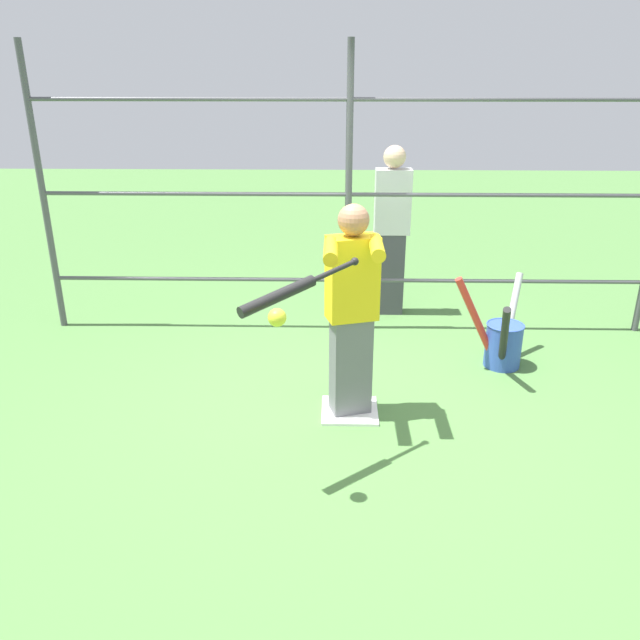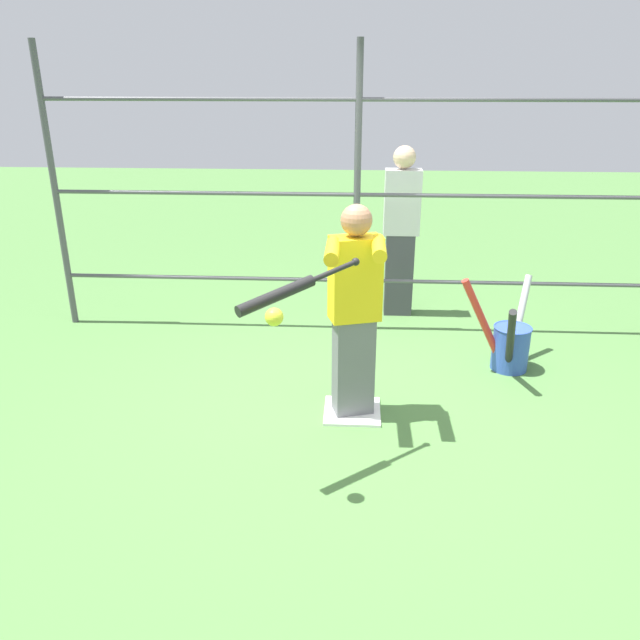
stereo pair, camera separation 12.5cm
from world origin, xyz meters
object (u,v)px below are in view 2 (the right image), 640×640
(softball_in_flight, at_px, (273,317))
(bystander_behind_fence, at_px, (401,230))
(baseball_bat_swinging, at_px, (286,291))
(bat_bucket, at_px, (509,343))
(batter, at_px, (354,307))

(softball_in_flight, distance_m, bystander_behind_fence, 3.14)
(baseball_bat_swinging, distance_m, bat_bucket, 2.42)
(batter, xyz_separation_m, bystander_behind_fence, (-0.43, -2.04, 0.05))
(batter, bearing_deg, softball_in_flight, 67.06)
(batter, height_order, softball_in_flight, batter)
(softball_in_flight, bearing_deg, bat_bucket, -133.33)
(batter, bearing_deg, bystander_behind_fence, -101.95)
(bat_bucket, xyz_separation_m, bystander_behind_fence, (0.83, -1.24, 0.63))
(batter, relative_size, bystander_behind_fence, 0.91)
(baseball_bat_swinging, bearing_deg, softball_in_flight, 80.88)
(batter, distance_m, bat_bucket, 1.61)
(bat_bucket, bearing_deg, baseball_bat_swinging, 43.02)
(batter, height_order, baseball_bat_swinging, batter)
(batter, distance_m, baseball_bat_swinging, 0.88)
(batter, distance_m, softball_in_flight, 1.09)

